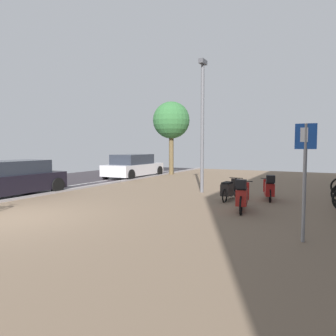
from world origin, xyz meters
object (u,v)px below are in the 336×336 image
Objects in this scene: scooter_mid at (229,190)px; street_tree at (171,121)px; scooter_far at (269,188)px; parked_car_near at (9,179)px; parked_car_far at (133,166)px; lamp_post at (202,119)px; scooter_near at (242,196)px; parking_sign at (305,169)px.

street_tree is at bearing 128.18° from scooter_mid.
scooter_mid is at bearing -156.19° from scooter_far.
parked_car_near reaches higher than scooter_mid.
parked_car_far reaches higher than scooter_far.
parked_car_far is at bearing 146.20° from lamp_post.
parked_car_near is at bearing -96.13° from street_tree.
scooter_near reaches higher than scooter_far.
parked_car_near is 8.52m from parked_car_far.
parked_car_near is 0.86× the size of street_tree.
parking_sign reaches higher than scooter_far.
lamp_post is at bearing 35.61° from parked_car_near.
parked_car_far is 7.77m from lamp_post.
scooter_far is at bearing -44.68° from street_tree.
parking_sign reaches higher than scooter_mid.
parked_car_far is (-9.00, 4.89, 0.25)m from scooter_far.
scooter_mid is 5.07m from parking_sign.
lamp_post is at bearing 164.83° from scooter_far.
lamp_post is (-1.56, 1.34, 2.66)m from scooter_mid.
parked_car_near is at bearing 174.18° from parking_sign.
parking_sign reaches higher than scooter_near.
lamp_post is (-2.47, 3.12, 2.57)m from scooter_near.
parking_sign is at bearing -53.33° from street_tree.
scooter_mid is at bearing -51.82° from street_tree.
scooter_mid is 1.40m from scooter_far.
scooter_far is 0.41× the size of parked_car_near.
scooter_near is at bearing -51.66° from lamp_post.
scooter_far is at bearing -28.53° from parked_car_far.
lamp_post reaches higher than scooter_near.
lamp_post reaches higher than street_tree.
scooter_near is 4.74m from lamp_post.
street_tree reaches higher than scooter_near.
scooter_far is 9.69m from parked_car_near.
parked_car_far reaches higher than parked_car_near.
parking_sign is (1.82, -2.34, 1.01)m from scooter_near.
lamp_post is at bearing 139.38° from scooter_mid.
parked_car_far is at bearing 137.45° from parking_sign.
scooter_far is 0.32× the size of lamp_post.
parking_sign is at bearing -52.21° from scooter_near.
scooter_far is (0.37, 2.35, -0.03)m from scooter_near.
parked_car_near is at bearing -158.00° from scooter_far.
parked_car_near is 11.76m from street_tree.
scooter_near is at bearing -62.98° from scooter_mid.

